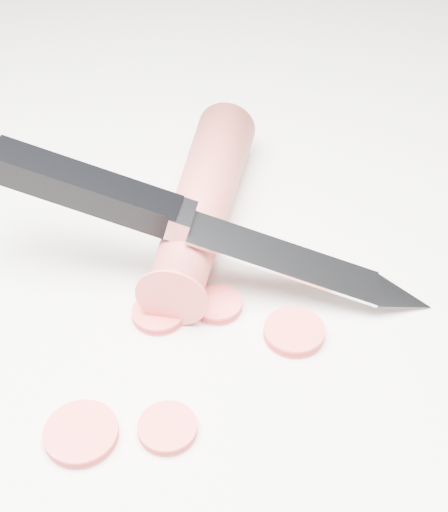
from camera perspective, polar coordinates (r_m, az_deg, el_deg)
ground at (r=0.46m, az=-6.65°, el=-3.29°), size 2.40×2.40×0.00m
carrot at (r=0.50m, az=-1.67°, el=4.42°), size 0.17×0.16×0.04m
carrot_slice_0 at (r=0.45m, az=-5.24°, el=-4.57°), size 0.03×0.03×0.01m
carrot_slice_1 at (r=0.47m, az=-3.34°, el=-1.88°), size 0.03×0.03×0.01m
carrot_slice_2 at (r=0.40m, az=-11.36°, el=-13.75°), size 0.04×0.04×0.01m
carrot_slice_3 at (r=0.45m, az=-0.49°, el=-3.92°), size 0.03×0.03×0.01m
carrot_slice_4 at (r=0.40m, az=-4.54°, el=-13.56°), size 0.03×0.03×0.01m
carrot_slice_5 at (r=0.44m, az=5.63°, el=-6.08°), size 0.04×0.04×0.01m
kitchen_knife at (r=0.44m, az=-1.34°, el=2.59°), size 0.22×0.24×0.09m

